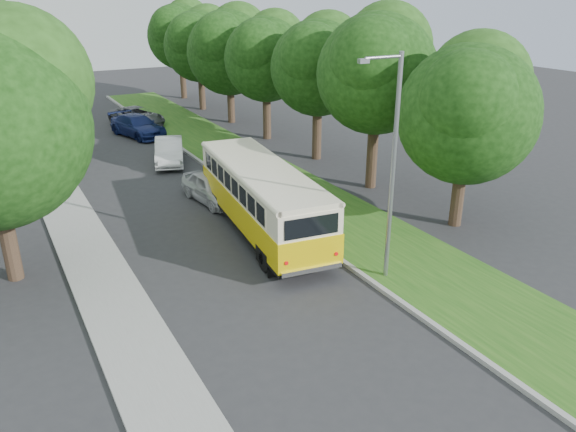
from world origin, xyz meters
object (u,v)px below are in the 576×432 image
lamppost_near (391,163)px  car_blue (138,126)px  car_silver (212,188)px  car_white (169,151)px  lamppost_far (39,104)px  vintage_bus (262,200)px  car_grey (137,116)px

lamppost_near → car_blue: bearing=94.7°
car_silver → car_white: (0.19, 7.44, 0.03)m
lamppost_far → car_silver: bearing=-51.0°
car_blue → car_silver: bearing=-107.4°
car_silver → car_white: car_white is taller
car_blue → lamppost_far: bearing=-150.3°
lamppost_near → lamppost_far: bearing=115.7°
lamppost_far → vintage_bus: bearing=-61.3°
lamppost_far → car_blue: 10.35m
vintage_bus → car_blue: (-0.10, 19.68, -0.76)m
lamppost_far → car_blue: lamppost_far is taller
car_grey → car_blue: bearing=-125.2°
car_white → vintage_bus: bearing=-70.9°
vintage_bus → car_grey: 23.24m
car_white → car_blue: size_ratio=0.88×
lamppost_far → vintage_bus: size_ratio=0.74×
car_blue → car_grey: (0.88, 3.53, -0.06)m
lamppost_near → lamppost_far: 20.53m
lamppost_near → car_grey: (-1.21, 29.05, -3.68)m
lamppost_near → car_grey: 29.30m
car_blue → car_grey: size_ratio=1.04×
car_silver → vintage_bus: bearing=-91.1°
lamppost_far → car_blue: bearing=45.8°
car_grey → lamppost_near: bearing=-108.8°
lamppost_far → vintage_bus: 14.66m
lamppost_far → car_silver: (6.49, -8.01, -3.39)m
lamppost_near → car_white: size_ratio=1.75×
car_silver → car_white: size_ratio=0.93×
vintage_bus → car_silver: 4.73m
lamppost_far → car_white: (6.68, -0.57, -3.36)m
lamppost_near → vintage_bus: lamppost_near is taller
car_blue → car_grey: car_blue is taller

